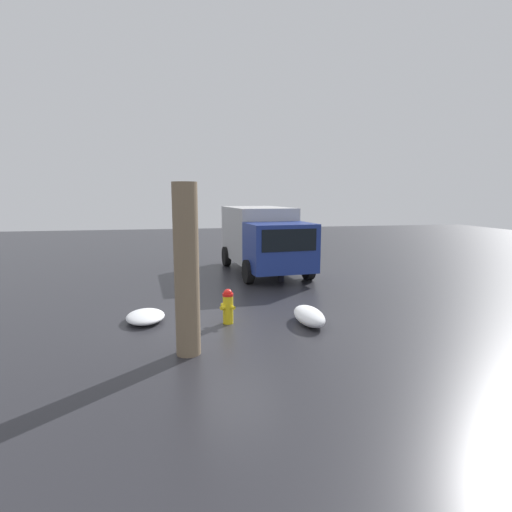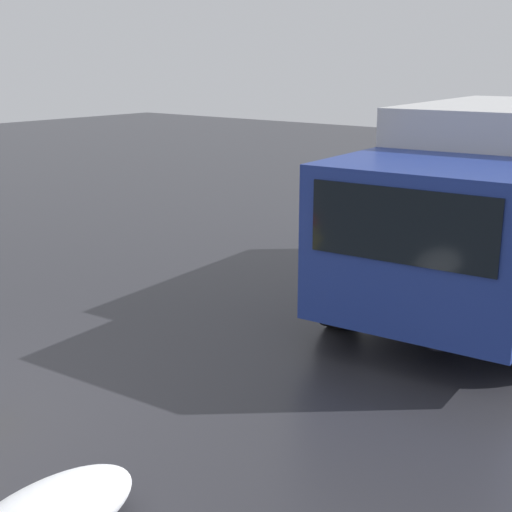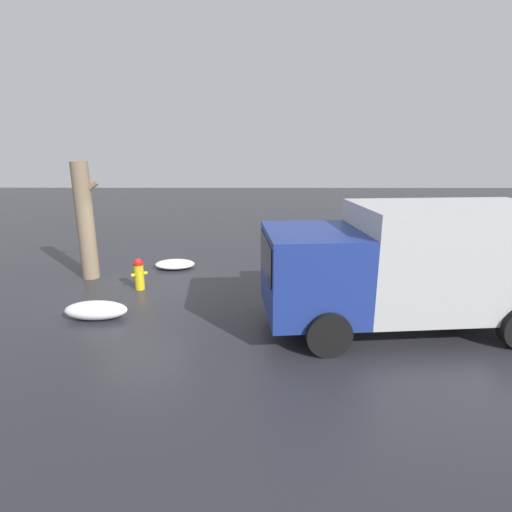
% 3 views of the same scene
% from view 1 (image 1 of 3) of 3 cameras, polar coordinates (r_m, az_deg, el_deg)
% --- Properties ---
extents(ground_plane, '(60.00, 60.00, 0.00)m').
position_cam_1_polar(ground_plane, '(10.48, -4.00, -9.55)').
color(ground_plane, '#28282D').
extents(fire_hydrant, '(0.43, 0.40, 0.91)m').
position_cam_1_polar(fire_hydrant, '(10.34, -4.04, -7.10)').
color(fire_hydrant, yellow).
rests_on(fire_hydrant, ground_plane).
extents(tree_trunk, '(0.77, 0.51, 3.53)m').
position_cam_1_polar(tree_trunk, '(8.19, -9.89, -1.95)').
color(tree_trunk, '#7F6B51').
rests_on(tree_trunk, ground_plane).
extents(delivery_truck, '(6.24, 3.12, 2.75)m').
position_cam_1_polar(delivery_truck, '(17.06, 0.99, 2.71)').
color(delivery_truck, navy).
rests_on(delivery_truck, ground_plane).
extents(pedestrian, '(0.35, 0.35, 1.62)m').
position_cam_1_polar(pedestrian, '(15.23, 3.63, -0.36)').
color(pedestrian, '#23232D').
rests_on(pedestrian, ground_plane).
extents(snow_pile_by_hydrant, '(1.32, 0.98, 0.26)m').
position_cam_1_polar(snow_pile_by_hydrant, '(10.96, -15.52, -8.32)').
color(snow_pile_by_hydrant, white).
rests_on(snow_pile_by_hydrant, ground_plane).
extents(snow_pile_curbside, '(1.47, 0.69, 0.42)m').
position_cam_1_polar(snow_pile_curbside, '(10.43, 7.60, -8.48)').
color(snow_pile_curbside, white).
rests_on(snow_pile_curbside, ground_plane).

